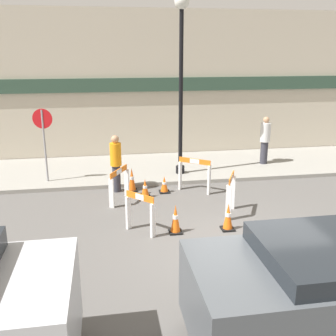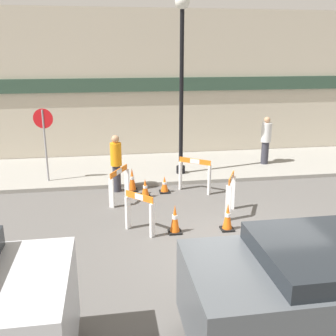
{
  "view_description": "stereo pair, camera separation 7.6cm",
  "coord_description": "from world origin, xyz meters",
  "px_view_note": "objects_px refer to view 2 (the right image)",
  "views": [
    {
      "loc": [
        -2.68,
        -6.89,
        4.06
      ],
      "look_at": [
        -1.04,
        3.09,
        1.0
      ],
      "focal_mm": 42.0,
      "sensor_mm": 36.0,
      "label": 1
    },
    {
      "loc": [
        -2.61,
        -6.9,
        4.06
      ],
      "look_at": [
        -1.04,
        3.09,
        1.0
      ],
      "focal_mm": 42.0,
      "sensor_mm": 36.0,
      "label": 2
    }
  ],
  "objects_px": {
    "stop_sign": "(44,133)",
    "person_pedestrian": "(266,139)",
    "streetlamp_post": "(182,64)",
    "person_worker": "(116,161)"
  },
  "relations": [
    {
      "from": "person_worker",
      "to": "streetlamp_post",
      "type": "bearing_deg",
      "value": 77.84
    },
    {
      "from": "streetlamp_post",
      "to": "stop_sign",
      "type": "distance_m",
      "value": 4.69
    },
    {
      "from": "person_worker",
      "to": "person_pedestrian",
      "type": "bearing_deg",
      "value": 68.76
    },
    {
      "from": "streetlamp_post",
      "to": "stop_sign",
      "type": "relative_size",
      "value": 2.44
    },
    {
      "from": "stop_sign",
      "to": "person_worker",
      "type": "distance_m",
      "value": 2.42
    },
    {
      "from": "streetlamp_post",
      "to": "stop_sign",
      "type": "height_order",
      "value": "streetlamp_post"
    },
    {
      "from": "streetlamp_post",
      "to": "stop_sign",
      "type": "xyz_separation_m",
      "value": [
        -4.24,
        -0.14,
        -2.01
      ]
    },
    {
      "from": "stop_sign",
      "to": "person_pedestrian",
      "type": "distance_m",
      "value": 7.49
    },
    {
      "from": "person_worker",
      "to": "person_pedestrian",
      "type": "relative_size",
      "value": 1.01
    },
    {
      "from": "streetlamp_post",
      "to": "person_pedestrian",
      "type": "xyz_separation_m",
      "value": [
        3.19,
        0.65,
        -2.62
      ]
    }
  ]
}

